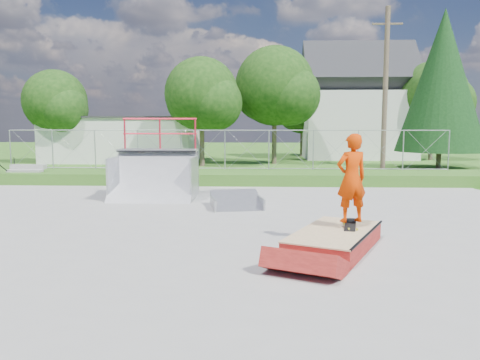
# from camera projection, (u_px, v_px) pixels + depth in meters

# --- Properties ---
(ground) EXTENTS (120.00, 120.00, 0.00)m
(ground) POSITION_uv_depth(u_px,v_px,m) (190.00, 232.00, 10.99)
(ground) COLOR #29601B
(ground) RESTS_ON ground
(concrete_pad) EXTENTS (20.00, 16.00, 0.04)m
(concrete_pad) POSITION_uv_depth(u_px,v_px,m) (190.00, 231.00, 10.98)
(concrete_pad) COLOR gray
(concrete_pad) RESTS_ON ground
(grass_berm) EXTENTS (24.00, 3.00, 0.50)m
(grass_berm) POSITION_uv_depth(u_px,v_px,m) (223.00, 177.00, 20.39)
(grass_berm) COLOR #29601B
(grass_berm) RESTS_ON ground
(grind_box) EXTENTS (2.32, 3.00, 0.40)m
(grind_box) POSITION_uv_depth(u_px,v_px,m) (335.00, 240.00, 9.30)
(grind_box) COLOR maroon
(grind_box) RESTS_ON concrete_pad
(quarter_pipe) EXTENTS (2.78, 2.36, 2.75)m
(quarter_pipe) POSITION_uv_depth(u_px,v_px,m) (154.00, 159.00, 15.68)
(quarter_pipe) COLOR #A1A3A9
(quarter_pipe) RESTS_ON concrete_pad
(flat_bank_ramp) EXTENTS (1.75, 1.82, 0.45)m
(flat_bank_ramp) POSITION_uv_depth(u_px,v_px,m) (237.00, 201.00, 14.04)
(flat_bank_ramp) COLOR #A1A3A9
(flat_bank_ramp) RESTS_ON concrete_pad
(skateboard) EXTENTS (0.39, 0.82, 0.13)m
(skateboard) POSITION_uv_depth(u_px,v_px,m) (350.00, 225.00, 9.56)
(skateboard) COLOR black
(skateboard) RESTS_ON grind_box
(skater) EXTENTS (0.76, 0.62, 1.80)m
(skater) POSITION_uv_depth(u_px,v_px,m) (351.00, 182.00, 9.46)
(skater) COLOR #CC3101
(skater) RESTS_ON grind_box
(concrete_stairs) EXTENTS (1.50, 1.60, 0.80)m
(concrete_stairs) POSITION_uv_depth(u_px,v_px,m) (23.00, 175.00, 19.96)
(concrete_stairs) COLOR gray
(concrete_stairs) RESTS_ON ground
(chain_link_fence) EXTENTS (20.00, 0.06, 1.80)m
(chain_link_fence) POSITION_uv_depth(u_px,v_px,m) (225.00, 150.00, 21.25)
(chain_link_fence) COLOR #96989D
(chain_link_fence) RESTS_ON grass_berm
(utility_building_flat) EXTENTS (10.00, 6.00, 3.00)m
(utility_building_flat) POSITION_uv_depth(u_px,v_px,m) (125.00, 140.00, 33.01)
(utility_building_flat) COLOR silver
(utility_building_flat) RESTS_ON ground
(gable_house) EXTENTS (8.40, 6.08, 8.94)m
(gable_house) POSITION_uv_depth(u_px,v_px,m) (357.00, 108.00, 35.94)
(gable_house) COLOR silver
(gable_house) RESTS_ON ground
(utility_pole) EXTENTS (0.24, 0.24, 8.00)m
(utility_pole) POSITION_uv_depth(u_px,v_px,m) (385.00, 94.00, 22.10)
(utility_pole) COLOR #4F3E31
(utility_pole) RESTS_ON ground
(tree_left_near) EXTENTS (4.76, 4.48, 6.65)m
(tree_left_near) POSITION_uv_depth(u_px,v_px,m) (205.00, 97.00, 28.28)
(tree_left_near) COLOR #4F3E31
(tree_left_near) RESTS_ON ground
(tree_center) EXTENTS (5.44, 5.12, 7.60)m
(tree_center) POSITION_uv_depth(u_px,v_px,m) (279.00, 89.00, 29.96)
(tree_center) COLOR #4F3E31
(tree_center) RESTS_ON ground
(tree_left_far) EXTENTS (4.42, 4.16, 6.18)m
(tree_left_far) POSITION_uv_depth(u_px,v_px,m) (58.00, 104.00, 30.76)
(tree_left_far) COLOR #4F3E31
(tree_left_far) RESTS_ON ground
(tree_right_far) EXTENTS (5.10, 4.80, 7.12)m
(tree_right_far) POSITION_uv_depth(u_px,v_px,m) (438.00, 97.00, 33.46)
(tree_right_far) COLOR #4F3E31
(tree_right_far) RESTS_ON ground
(tree_back_mid) EXTENTS (4.08, 3.84, 5.70)m
(tree_back_mid) POSITION_uv_depth(u_px,v_px,m) (305.00, 112.00, 37.98)
(tree_back_mid) COLOR #4F3E31
(tree_back_mid) RESTS_ON ground
(conifer_tree) EXTENTS (5.04, 5.04, 9.10)m
(conifer_tree) POSITION_uv_depth(u_px,v_px,m) (442.00, 81.00, 26.74)
(conifer_tree) COLOR #4F3E31
(conifer_tree) RESTS_ON ground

